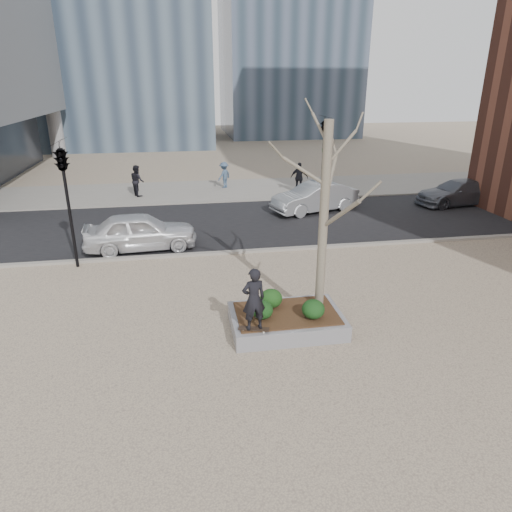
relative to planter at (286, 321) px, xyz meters
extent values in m
plane|color=tan|center=(-1.00, 0.00, -0.23)|extent=(120.00, 120.00, 0.00)
cube|color=black|center=(-1.00, 10.00, -0.21)|extent=(60.00, 8.00, 0.02)
cube|color=gray|center=(-1.00, 17.00, -0.21)|extent=(60.00, 6.00, 0.02)
cube|color=gray|center=(0.00, 0.00, 0.00)|extent=(3.00, 2.00, 0.45)
cube|color=#382314|center=(0.00, 0.00, 0.25)|extent=(2.70, 1.70, 0.04)
ellipsoid|color=#113513|center=(-0.70, -0.20, 0.50)|extent=(0.56, 0.56, 0.48)
ellipsoid|color=#183D13|center=(-0.35, 0.39, 0.53)|extent=(0.61, 0.61, 0.52)
ellipsoid|color=#103514|center=(0.62, -0.40, 0.52)|extent=(0.60, 0.60, 0.51)
imported|color=black|center=(-1.02, -0.74, 1.12)|extent=(0.65, 0.48, 1.64)
imported|color=silver|center=(-4.30, 7.05, 0.54)|extent=(4.48, 2.06, 1.49)
imported|color=#A7ABAF|center=(4.12, 11.31, 0.54)|extent=(4.77, 2.86, 1.48)
imported|color=#565963|center=(12.14, 11.42, 0.46)|extent=(4.73, 2.35, 1.32)
imported|color=black|center=(-5.07, 16.33, 0.69)|extent=(0.97, 1.07, 1.78)
imported|color=#415875|center=(0.12, 17.61, 0.60)|extent=(1.15, 1.16, 1.60)
imported|color=black|center=(4.43, 15.62, 0.69)|extent=(1.13, 0.80, 1.78)
camera|label=1|loc=(-2.64, -10.66, 6.15)|focal=32.00mm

